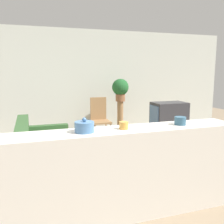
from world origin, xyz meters
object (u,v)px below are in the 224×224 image
Objects in this scene: wooden_chair at (100,117)px; television at (169,115)px; decorative_bowl at (84,127)px; potted_plant at (120,88)px; couch at (44,154)px.

television is at bearing -41.22° from wooden_chair.
potted_plant is at bearing 63.95° from decorative_bowl.
decorative_bowl is at bearing -137.36° from television.
wooden_chair is at bearing 138.78° from television.
couch is at bearing -133.04° from wooden_chair.
decorative_bowl is at bearing -78.61° from couch.
potted_plant reaches higher than decorative_bowl.
television is at bearing 42.64° from decorative_bowl.
wooden_chair reaches higher than television.
television is 1.65m from wooden_chair.
couch is 1.98× the size of wooden_chair.
wooden_chair is 3.39m from decorative_bowl.
wooden_chair is at bearing -167.11° from potted_plant.
decorative_bowl is (-2.28, -2.10, 0.34)m from television.
television is (2.62, 0.40, 0.46)m from couch.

